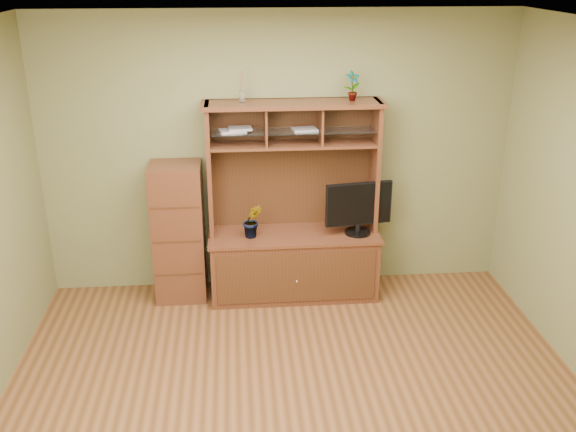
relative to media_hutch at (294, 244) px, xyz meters
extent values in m
cube|color=#583319|center=(-0.13, -1.73, -0.53)|extent=(4.50, 4.00, 0.02)
cube|color=white|center=(-0.13, -1.73, 2.19)|extent=(4.50, 4.00, 0.02)
cube|color=olive|center=(-0.13, 0.28, 0.83)|extent=(4.50, 0.02, 2.70)
cube|color=#442013|center=(0.00, -0.02, -0.21)|extent=(1.60, 0.55, 0.62)
cube|color=#3D1E10|center=(0.00, -0.30, -0.21)|extent=(1.50, 0.01, 0.50)
sphere|color=silver|center=(0.00, -0.32, -0.24)|extent=(0.02, 0.02, 0.02)
cube|color=#442013|center=(0.00, -0.02, 0.11)|extent=(1.64, 0.59, 0.03)
cube|color=#442013|center=(-0.78, 0.08, 0.75)|extent=(0.04, 0.35, 1.25)
cube|color=#442013|center=(0.78, 0.08, 0.75)|extent=(0.04, 0.35, 1.25)
cube|color=#3D1E10|center=(0.00, 0.24, 0.75)|extent=(1.52, 0.02, 1.25)
cube|color=#442013|center=(0.00, 0.08, 1.36)|extent=(1.66, 0.40, 0.04)
cube|color=#442013|center=(0.00, 0.08, 0.98)|extent=(1.52, 0.32, 0.02)
cube|color=#442013|center=(-0.25, 0.08, 1.16)|extent=(0.02, 0.31, 0.35)
cube|color=#442013|center=(0.25, 0.08, 1.16)|extent=(0.02, 0.31, 0.35)
cube|color=silver|center=(0.00, 0.07, 1.11)|extent=(1.50, 0.27, 0.01)
cylinder|color=black|center=(0.61, -0.08, 0.14)|extent=(0.25, 0.25, 0.02)
cylinder|color=black|center=(0.61, -0.08, 0.19)|extent=(0.05, 0.05, 0.08)
cube|color=black|center=(0.61, -0.08, 0.43)|extent=(0.65, 0.14, 0.42)
imported|color=#2A581E|center=(-0.40, -0.08, 0.29)|extent=(0.19, 0.15, 0.33)
imported|color=#2D6D26|center=(0.54, 0.08, 1.51)|extent=(0.16, 0.13, 0.27)
cylinder|color=silver|center=(-0.46, 0.08, 1.43)|extent=(0.06, 0.06, 0.10)
cylinder|color=olive|center=(-0.46, 0.08, 1.57)|extent=(0.04, 0.04, 0.18)
cube|color=#AFAFB4|center=(-0.56, 0.08, 1.12)|extent=(0.26, 0.21, 0.02)
cube|color=#AFAFB4|center=(-0.49, 0.08, 1.14)|extent=(0.22, 0.18, 0.02)
cube|color=#AFAFB4|center=(0.10, 0.08, 1.12)|extent=(0.24, 0.20, 0.02)
cube|color=#442013|center=(-1.10, 0.04, 0.15)|extent=(0.48, 0.43, 1.35)
cube|color=#3D1E10|center=(-1.10, -0.18, -0.19)|extent=(0.44, 0.01, 0.02)
cube|color=#3D1E10|center=(-1.10, -0.18, 0.15)|extent=(0.44, 0.01, 0.01)
cube|color=#3D1E10|center=(-1.10, -0.18, 0.49)|extent=(0.44, 0.01, 0.02)
camera|label=1|loc=(-0.54, -5.66, 2.56)|focal=40.00mm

